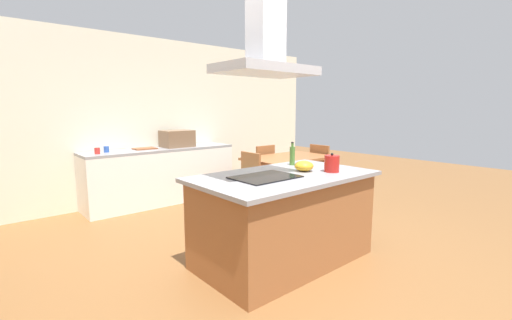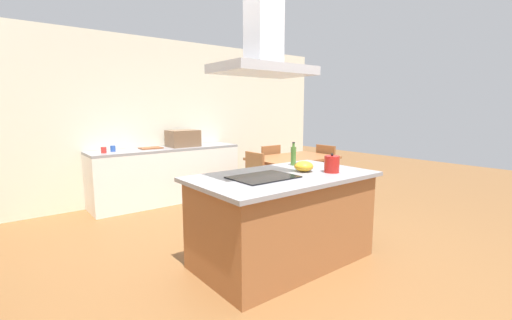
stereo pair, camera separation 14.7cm
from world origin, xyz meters
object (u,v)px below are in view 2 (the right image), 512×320
at_px(tea_kettle, 332,164).
at_px(coffee_mug_red, 104,150).
at_px(coffee_mug_blue, 113,149).
at_px(chair_at_left_end, 249,178).
at_px(cooktop, 263,177).
at_px(chair_at_right_end, 329,166).
at_px(mixing_bowl, 304,166).
at_px(olive_oil_bottle, 293,155).
at_px(range_hood, 264,45).
at_px(dining_table, 293,162).
at_px(countertop_microwave, 183,138).
at_px(cutting_board, 151,148).
at_px(chair_facing_back_wall, 267,166).

relative_size(tea_kettle, coffee_mug_red, 2.28).
height_order(coffee_mug_blue, chair_at_left_end, coffee_mug_blue).
xyz_separation_m(cooktop, chair_at_right_end, (2.85, 1.57, -0.40)).
height_order(mixing_bowl, chair_at_right_end, mixing_bowl).
bearing_deg(chair_at_right_end, chair_at_left_end, 180.00).
bearing_deg(cooktop, coffee_mug_blue, 100.39).
distance_m(coffee_mug_red, chair_at_left_end, 2.16).
distance_m(olive_oil_bottle, range_hood, 1.35).
distance_m(coffee_mug_red, dining_table, 2.92).
relative_size(chair_at_left_end, range_hood, 0.99).
xyz_separation_m(countertop_microwave, chair_at_right_end, (2.25, -1.31, -0.53)).
xyz_separation_m(cutting_board, chair_at_left_end, (0.96, -1.36, -0.40)).
bearing_deg(range_hood, mixing_bowl, -1.17).
distance_m(cooktop, coffee_mug_red, 2.89).
xyz_separation_m(olive_oil_bottle, dining_table, (1.21, 1.23, -0.35)).
height_order(tea_kettle, chair_at_right_end, tea_kettle).
xyz_separation_m(olive_oil_bottle, chair_facing_back_wall, (1.21, 1.90, -0.50)).
relative_size(olive_oil_bottle, chair_at_left_end, 0.30).
height_order(cooktop, countertop_microwave, countertop_microwave).
height_order(olive_oil_bottle, dining_table, olive_oil_bottle).
xyz_separation_m(countertop_microwave, coffee_mug_red, (-1.30, -0.07, -0.09)).
xyz_separation_m(coffee_mug_red, chair_facing_back_wall, (2.63, -0.57, -0.44)).
bearing_deg(mixing_bowl, tea_kettle, -48.08).
xyz_separation_m(coffee_mug_blue, chair_at_right_end, (3.39, -1.35, -0.44)).
bearing_deg(chair_at_left_end, chair_facing_back_wall, 36.01).
relative_size(coffee_mug_red, cutting_board, 0.26).
height_order(coffee_mug_red, chair_at_left_end, coffee_mug_red).
relative_size(cooktop, chair_facing_back_wall, 0.67).
xyz_separation_m(chair_at_left_end, chair_facing_back_wall, (0.92, 0.67, 0.00)).
distance_m(cooktop, range_hood, 1.20).
xyz_separation_m(cooktop, chair_facing_back_wall, (1.93, 2.24, -0.40)).
relative_size(olive_oil_bottle, countertop_microwave, 0.53).
bearing_deg(range_hood, chair_facing_back_wall, 49.12).
bearing_deg(cooktop, olive_oil_bottle, 25.06).
height_order(cooktop, dining_table, cooktop).
height_order(chair_at_right_end, range_hood, range_hood).
relative_size(olive_oil_bottle, dining_table, 0.19).
distance_m(cooktop, cutting_board, 2.93).
distance_m(mixing_bowl, range_hood, 1.27).
distance_m(tea_kettle, coffee_mug_red, 3.35).
bearing_deg(tea_kettle, countertop_microwave, 92.23).
bearing_deg(countertop_microwave, dining_table, -44.50).
height_order(mixing_bowl, range_hood, range_hood).
height_order(coffee_mug_blue, chair_facing_back_wall, coffee_mug_blue).
relative_size(mixing_bowl, coffee_mug_red, 2.21).
relative_size(coffee_mug_red, range_hood, 0.10).
xyz_separation_m(chair_facing_back_wall, range_hood, (-1.93, -2.24, 1.59)).
bearing_deg(cutting_board, olive_oil_bottle, -75.48).
height_order(tea_kettle, chair_facing_back_wall, tea_kettle).
distance_m(coffee_mug_red, chair_at_right_end, 3.78).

